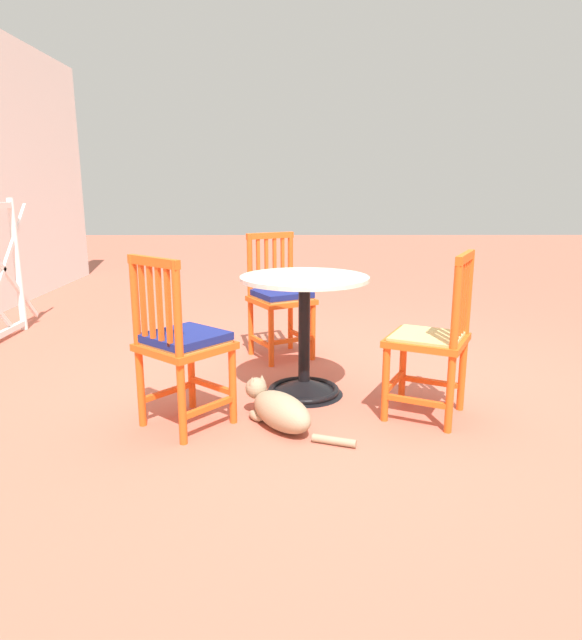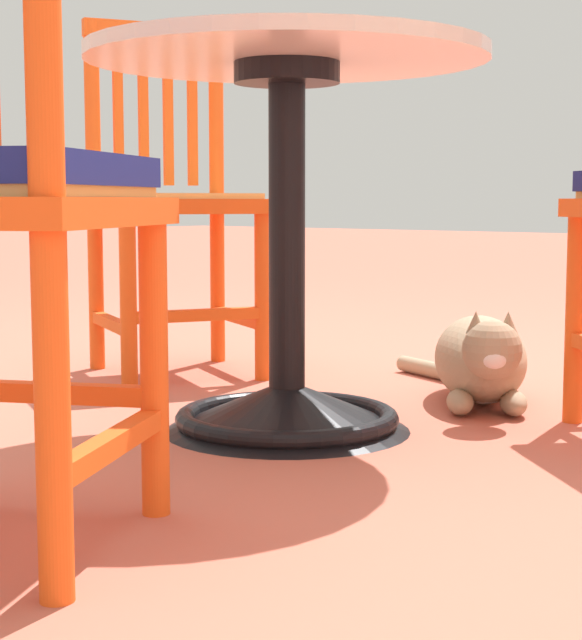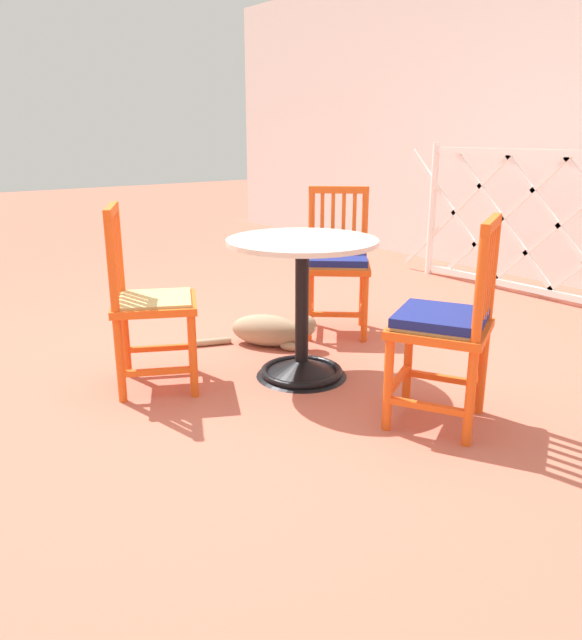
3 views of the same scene
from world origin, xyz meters
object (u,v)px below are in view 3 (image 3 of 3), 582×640
at_px(orange_chair_tucked_in, 445,326).
at_px(orange_chair_near_fence, 149,303).
at_px(orange_chair_facing_out, 337,264).
at_px(cafe_table, 302,324).
at_px(tabby_cat, 272,331).

relative_size(orange_chair_tucked_in, orange_chair_near_fence, 1.00).
bearing_deg(orange_chair_facing_out, orange_chair_tucked_in, -21.25).
height_order(orange_chair_facing_out, orange_chair_near_fence, same).
bearing_deg(cafe_table, orange_chair_facing_out, 125.78).
height_order(orange_chair_facing_out, tabby_cat, orange_chair_facing_out).
height_order(cafe_table, orange_chair_facing_out, orange_chair_facing_out).
bearing_deg(orange_chair_tucked_in, cafe_table, -168.86).
xyz_separation_m(cafe_table, orange_chair_near_fence, (-0.35, -0.68, 0.15)).
distance_m(orange_chair_tucked_in, orange_chair_near_fence, 1.41).
bearing_deg(cafe_table, orange_chair_near_fence, -117.07).
bearing_deg(tabby_cat, cafe_table, -17.52).
bearing_deg(cafe_table, orange_chair_tucked_in, 11.14).
height_order(orange_chair_tucked_in, tabby_cat, orange_chair_tucked_in).
bearing_deg(orange_chair_tucked_in, tabby_cat, -179.79).
bearing_deg(orange_chair_near_fence, orange_chair_tucked_in, 36.25).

